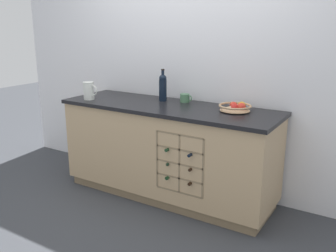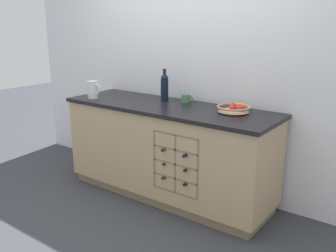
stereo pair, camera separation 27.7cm
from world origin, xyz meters
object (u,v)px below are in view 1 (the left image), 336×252
standing_wine_bottle (163,87)px  fruit_bowl (236,107)px  ceramic_mug (185,98)px  white_pitcher (89,90)px

standing_wine_bottle → fruit_bowl: bearing=-3.4°
ceramic_mug → standing_wine_bottle: bearing=-163.3°
white_pitcher → ceramic_mug: 0.96m
fruit_bowl → ceramic_mug: bearing=168.9°
white_pitcher → ceramic_mug: size_ratio=1.42×
fruit_bowl → white_pitcher: 1.47m
ceramic_mug → standing_wine_bottle: (-0.21, -0.06, 0.10)m
fruit_bowl → standing_wine_bottle: (-0.78, 0.05, 0.10)m
standing_wine_bottle → white_pitcher: bearing=-153.6°
white_pitcher → standing_wine_bottle: bearing=26.4°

